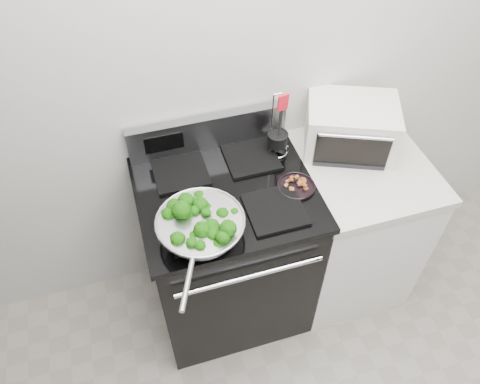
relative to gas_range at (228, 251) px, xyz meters
name	(u,v)px	position (x,y,z in m)	size (l,w,h in m)	color
back_wall	(269,60)	(0.30, 0.34, 0.86)	(4.00, 0.02, 2.70)	silver
gas_range	(228,251)	(0.00, 0.00, 0.00)	(0.79, 0.69, 1.13)	black
counter	(348,224)	(0.68, 0.00, -0.03)	(0.62, 0.68, 0.92)	white
skillet	(201,226)	(-0.16, -0.21, 0.52)	(0.36, 0.55, 0.08)	silver
broccoli_pile	(200,222)	(-0.16, -0.20, 0.54)	(0.28, 0.28, 0.10)	#093104
bacon_plate	(296,185)	(0.31, -0.07, 0.48)	(0.17, 0.17, 0.04)	black
utensil_holder	(277,142)	(0.30, 0.17, 0.52)	(0.11, 0.11, 0.34)	silver
toaster_oven	(351,127)	(0.66, 0.14, 0.55)	(0.51, 0.46, 0.24)	white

